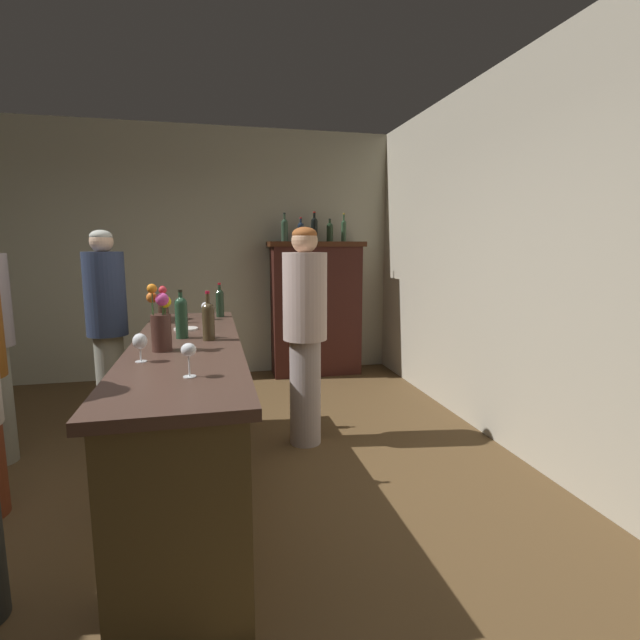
{
  "coord_description": "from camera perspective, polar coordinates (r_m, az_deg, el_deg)",
  "views": [
    {
      "loc": [
        0.47,
        -2.64,
        1.56
      ],
      "look_at": [
        1.15,
        0.31,
        1.09
      ],
      "focal_mm": 26.5,
      "sensor_mm": 36.0,
      "label": 1
    }
  ],
  "objects": [
    {
      "name": "wine_bottle_syrah",
      "position": [
        3.75,
        -18.42,
        1.52
      ],
      "size": [
        0.08,
        0.08,
        0.28
      ],
      "color": "#412A1E",
      "rests_on": "bar_counter"
    },
    {
      "name": "wine_glass_mid",
      "position": [
        2.53,
        -20.92,
        -2.49
      ],
      "size": [
        0.07,
        0.07,
        0.15
      ],
      "color": "white",
      "rests_on": "bar_counter"
    },
    {
      "name": "wine_bottle_merlot",
      "position": [
        3.09,
        -16.4,
        0.5
      ],
      "size": [
        0.08,
        0.08,
        0.31
      ],
      "color": "#24462E",
      "rests_on": "bar_counter"
    },
    {
      "name": "bar_counter",
      "position": [
        3.11,
        -15.46,
        -11.47
      ],
      "size": [
        0.64,
        2.59,
        0.99
      ],
      "color": "brown",
      "rests_on": "ground"
    },
    {
      "name": "wall_back",
      "position": [
        5.91,
        -17.72,
        7.59
      ],
      "size": [
        5.46,
        0.12,
        2.95
      ],
      "primitive_type": "cube",
      "color": "#B9B69E",
      "rests_on": "ground"
    },
    {
      "name": "display_bottle_midright",
      "position": [
        5.76,
        1.19,
        10.67
      ],
      "size": [
        0.08,
        0.08,
        0.27
      ],
      "color": "#1E311C",
      "rests_on": "display_cabinet"
    },
    {
      "name": "flower_arrangement",
      "position": [
        2.74,
        -18.67,
        -0.21
      ],
      "size": [
        0.13,
        0.12,
        0.38
      ],
      "color": "#462922",
      "rests_on": "bar_counter"
    },
    {
      "name": "display_cabinet",
      "position": [
        5.76,
        -0.5,
        1.71
      ],
      "size": [
        1.15,
        0.44,
        1.62
      ],
      "color": "#3A1813",
      "rests_on": "ground"
    },
    {
      "name": "display_bottle_center",
      "position": [
        5.72,
        -0.69,
        11.02
      ],
      "size": [
        0.08,
        0.08,
        0.35
      ],
      "color": "black",
      "rests_on": "display_cabinet"
    },
    {
      "name": "display_bottle_right",
      "position": [
        5.81,
        2.88,
        10.85
      ],
      "size": [
        0.06,
        0.06,
        0.34
      ],
      "color": "#2F4F33",
      "rests_on": "display_cabinet"
    },
    {
      "name": "wine_glass_front",
      "position": [
        2.16,
        -15.58,
        -3.66
      ],
      "size": [
        0.07,
        0.07,
        0.15
      ],
      "color": "white",
      "rests_on": "bar_counter"
    },
    {
      "name": "display_bottle_left",
      "position": [
        5.65,
        -4.3,
        10.89
      ],
      "size": [
        0.08,
        0.08,
        0.33
      ],
      "color": "#2D4532",
      "rests_on": "display_cabinet"
    },
    {
      "name": "cheese_plate",
      "position": [
        3.42,
        -15.88,
        -1.03
      ],
      "size": [
        0.16,
        0.16,
        0.01
      ],
      "primitive_type": "cylinder",
      "color": "white",
      "rests_on": "bar_counter"
    },
    {
      "name": "wall_right",
      "position": [
        3.48,
        27.77,
        6.39
      ],
      "size": [
        0.12,
        6.5,
        2.95
      ],
      "primitive_type": "cube",
      "color": "#BCB49E",
      "rests_on": "ground"
    },
    {
      "name": "bartender",
      "position": [
        3.67,
        -1.83,
        -0.83
      ],
      "size": [
        0.34,
        0.34,
        1.71
      ],
      "rotation": [
        0.0,
        0.0,
        3.09
      ],
      "color": "gray",
      "rests_on": "ground"
    },
    {
      "name": "wine_glass_rear",
      "position": [
        3.85,
        -13.65,
        1.49
      ],
      "size": [
        0.07,
        0.07,
        0.14
      ],
      "color": "white",
      "rests_on": "bar_counter"
    },
    {
      "name": "wine_bottle_malbec",
      "position": [
        3.97,
        -12.0,
        2.17
      ],
      "size": [
        0.07,
        0.07,
        0.28
      ],
      "color": "#1E311F",
      "rests_on": "bar_counter"
    },
    {
      "name": "wine_bottle_riesling",
      "position": [
        2.99,
        -13.33,
        0.08
      ],
      "size": [
        0.08,
        0.08,
        0.31
      ],
      "color": "#3F331E",
      "rests_on": "bar_counter"
    },
    {
      "name": "floor",
      "position": [
        3.1,
        -21.42,
        -22.03
      ],
      "size": [
        8.3,
        8.3,
        0.0
      ],
      "primitive_type": "plane",
      "color": "brown",
      "rests_on": "ground"
    },
    {
      "name": "display_bottle_midleft",
      "position": [
        5.69,
        -2.33,
        10.69
      ],
      "size": [
        0.08,
        0.08,
        0.28
      ],
      "color": "#192536",
      "rests_on": "display_cabinet"
    },
    {
      "name": "patron_redhead",
      "position": [
        4.09,
        -24.29,
        -0.72
      ],
      "size": [
        0.31,
        0.31,
        1.69
      ],
      "rotation": [
        0.0,
        0.0,
        -0.86
      ],
      "color": "#9B9A89",
      "rests_on": "ground"
    }
  ]
}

